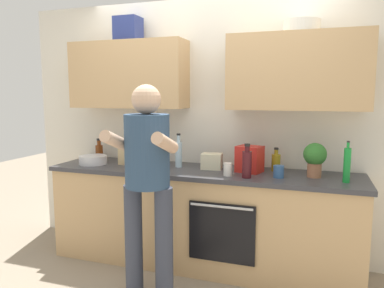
# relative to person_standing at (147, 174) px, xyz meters

# --- Properties ---
(ground_plane) EXTENTS (12.00, 12.00, 0.00)m
(ground_plane) POSITION_rel_person_standing_xyz_m (0.21, 0.67, -0.98)
(ground_plane) COLOR gray
(back_wall_unit) EXTENTS (4.00, 0.38, 2.50)m
(back_wall_unit) POSITION_rel_person_standing_xyz_m (0.21, 0.94, 0.52)
(back_wall_unit) COLOR silver
(back_wall_unit) RESTS_ON ground
(counter) EXTENTS (2.84, 0.67, 0.90)m
(counter) POSITION_rel_person_standing_xyz_m (0.22, 0.67, -0.53)
(counter) COLOR tan
(counter) RESTS_ON ground
(person_standing) EXTENTS (0.49, 0.45, 1.66)m
(person_standing) POSITION_rel_person_standing_xyz_m (0.00, 0.00, 0.00)
(person_standing) COLOR #383D4C
(person_standing) RESTS_ON ground
(bottle_hotsauce) EXTENTS (0.07, 0.07, 0.29)m
(bottle_hotsauce) POSITION_rel_person_standing_xyz_m (-0.38, 0.56, 0.03)
(bottle_hotsauce) COLOR red
(bottle_hotsauce) RESTS_ON counter
(bottle_vinegar) EXTENTS (0.08, 0.08, 0.22)m
(bottle_vinegar) POSITION_rel_person_standing_xyz_m (-0.98, 0.87, 0.00)
(bottle_vinegar) COLOR brown
(bottle_vinegar) RESTS_ON counter
(bottle_oil) EXTENTS (0.08, 0.08, 0.21)m
(bottle_oil) POSITION_rel_person_standing_xyz_m (0.87, 0.84, 0.00)
(bottle_oil) COLOR olive
(bottle_oil) RESTS_ON counter
(bottle_soda) EXTENTS (0.05, 0.05, 0.33)m
(bottle_soda) POSITION_rel_person_standing_xyz_m (1.44, 0.58, 0.06)
(bottle_soda) COLOR #198C33
(bottle_soda) RESTS_ON counter
(bottle_water) EXTENTS (0.07, 0.07, 0.32)m
(bottle_water) POSITION_rel_person_standing_xyz_m (-0.03, 0.74, 0.05)
(bottle_water) COLOR silver
(bottle_water) RESTS_ON counter
(bottle_wine) EXTENTS (0.08, 0.08, 0.28)m
(bottle_wine) POSITION_rel_person_standing_xyz_m (0.67, 0.49, 0.04)
(bottle_wine) COLOR #471419
(bottle_wine) RESTS_ON counter
(cup_tea) EXTENTS (0.09, 0.09, 0.10)m
(cup_tea) POSITION_rel_person_standing_xyz_m (0.92, 0.58, -0.03)
(cup_tea) COLOR #33598C
(cup_tea) RESTS_ON counter
(cup_coffee) EXTENTS (0.07, 0.07, 0.11)m
(cup_coffee) POSITION_rel_person_standing_xyz_m (0.50, 0.52, -0.03)
(cup_coffee) COLOR white
(cup_coffee) RESTS_ON counter
(mixing_bowl) EXTENTS (0.27, 0.27, 0.08)m
(mixing_bowl) POSITION_rel_person_standing_xyz_m (-0.88, 0.60, -0.04)
(mixing_bowl) COLOR silver
(mixing_bowl) RESTS_ON counter
(potted_herb) EXTENTS (0.19, 0.19, 0.29)m
(potted_herb) POSITION_rel_person_standing_xyz_m (1.20, 0.69, 0.09)
(potted_herb) COLOR #9E6647
(potted_herb) RESTS_ON counter
(grocery_bag_rice) EXTENTS (0.20, 0.17, 0.14)m
(grocery_bag_rice) POSITION_rel_person_standing_xyz_m (0.30, 0.75, -0.01)
(grocery_bag_rice) COLOR beige
(grocery_bag_rice) RESTS_ON counter
(grocery_bag_bread) EXTENTS (0.18, 0.15, 0.20)m
(grocery_bag_bread) POSITION_rel_person_standing_xyz_m (-0.54, 0.72, 0.02)
(grocery_bag_bread) COLOR tan
(grocery_bag_bread) RESTS_ON counter
(grocery_bag_crisps) EXTENTS (0.25, 0.22, 0.23)m
(grocery_bag_crisps) POSITION_rel_person_standing_xyz_m (0.65, 0.72, 0.03)
(grocery_bag_crisps) COLOR red
(grocery_bag_crisps) RESTS_ON counter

